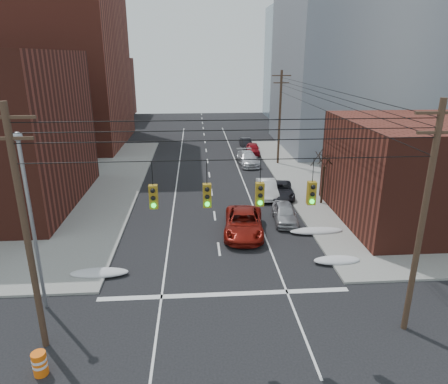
{
  "coord_description": "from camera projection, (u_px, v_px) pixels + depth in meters",
  "views": [
    {
      "loc": [
        -1.42,
        -12.57,
        12.6
      ],
      "look_at": [
        0.58,
        15.29,
        3.0
      ],
      "focal_mm": 32.0,
      "sensor_mm": 36.0,
      "label": 1
    }
  ],
  "objects": [
    {
      "name": "parked_car_c",
      "position": [
        281.0,
        190.0,
        37.18
      ],
      "size": [
        2.84,
        5.13,
        1.36
      ],
      "primitive_type": "imported",
      "rotation": [
        0.0,
        0.0,
        -0.12
      ],
      "color": "black",
      "rests_on": "ground"
    },
    {
      "name": "utility_pole_far",
      "position": [
        280.0,
        116.0,
        46.82
      ],
      "size": [
        2.2,
        0.28,
        11.0
      ],
      "color": "#473323",
      "rests_on": "ground"
    },
    {
      "name": "bare_tree",
      "position": [
        323.0,
        179.0,
        34.81
      ],
      "size": [
        2.09,
        2.2,
        4.93
      ],
      "color": "black",
      "rests_on": "ground"
    },
    {
      "name": "building_brick_tall",
      "position": [
        29.0,
        37.0,
        54.82
      ],
      "size": [
        24.0,
        20.0,
        30.0
      ],
      "primitive_type": "cube",
      "color": "maroon",
      "rests_on": "ground"
    },
    {
      "name": "snow_east_far",
      "position": [
        316.0,
        231.0,
        29.69
      ],
      "size": [
        4.0,
        1.08,
        0.42
      ],
      "primitive_type": "ellipsoid",
      "color": "silver",
      "rests_on": "ground"
    },
    {
      "name": "utility_pole_left",
      "position": [
        26.0,
        230.0,
        16.43
      ],
      "size": [
        2.2,
        0.28,
        11.0
      ],
      "color": "#473323",
      "rests_on": "ground"
    },
    {
      "name": "parked_car_a",
      "position": [
        285.0,
        213.0,
        31.62
      ],
      "size": [
        2.08,
        4.46,
        1.48
      ],
      "primitive_type": "imported",
      "rotation": [
        0.0,
        0.0,
        -0.08
      ],
      "color": "#A6A6AA",
      "rests_on": "ground"
    },
    {
      "name": "parked_car_b",
      "position": [
        267.0,
        189.0,
        37.29
      ],
      "size": [
        1.76,
        4.7,
        1.53
      ],
      "primitive_type": "imported",
      "rotation": [
        0.0,
        0.0,
        -0.03
      ],
      "color": "silver",
      "rests_on": "ground"
    },
    {
      "name": "utility_pole_right",
      "position": [
        423.0,
        218.0,
        17.58
      ],
      "size": [
        2.2,
        0.28,
        11.0
      ],
      "color": "#473323",
      "rests_on": "ground"
    },
    {
      "name": "construction_barrel",
      "position": [
        40.0,
        363.0,
        16.47
      ],
      "size": [
        0.67,
        0.67,
        1.06
      ],
      "rotation": [
        0.0,
        0.0,
        0.11
      ],
      "color": "#FF640D",
      "rests_on": "ground"
    },
    {
      "name": "lot_car_a",
      "position": [
        53.0,
        185.0,
        37.77
      ],
      "size": [
        4.83,
        2.17,
        1.54
      ],
      "primitive_type": "imported",
      "rotation": [
        0.0,
        0.0,
        1.69
      ],
      "color": "silver",
      "rests_on": "sidewalk_nw"
    },
    {
      "name": "snow_nw",
      "position": [
        99.0,
        273.0,
        23.97
      ],
      "size": [
        3.5,
        1.08,
        0.42
      ],
      "primitive_type": "ellipsoid",
      "color": "silver",
      "rests_on": "ground"
    },
    {
      "name": "parked_car_e",
      "position": [
        253.0,
        149.0,
        53.39
      ],
      "size": [
        2.13,
        4.45,
        1.47
      ],
      "primitive_type": "imported",
      "rotation": [
        0.0,
        0.0,
        -0.09
      ],
      "color": "maroon",
      "rests_on": "ground"
    },
    {
      "name": "traffic_signals",
      "position": [
        234.0,
        194.0,
        16.53
      ],
      "size": [
        17.0,
        0.42,
        2.02
      ],
      "color": "black",
      "rests_on": "ground"
    },
    {
      "name": "street_light",
      "position": [
        30.0,
        209.0,
        19.27
      ],
      "size": [
        0.44,
        0.44,
        9.32
      ],
      "color": "gray",
      "rests_on": "ground"
    },
    {
      "name": "building_office",
      "position": [
        364.0,
        56.0,
        54.98
      ],
      "size": [
        22.0,
        20.0,
        25.0
      ],
      "primitive_type": "cube",
      "color": "gray",
      "rests_on": "ground"
    },
    {
      "name": "snow_ne",
      "position": [
        337.0,
        260.0,
        25.45
      ],
      "size": [
        3.0,
        1.08,
        0.42
      ],
      "primitive_type": "ellipsoid",
      "color": "silver",
      "rests_on": "ground"
    },
    {
      "name": "building_storefront",
      "position": [
        446.0,
        172.0,
        31.07
      ],
      "size": [
        16.0,
        12.0,
        8.0
      ],
      "primitive_type": "cube",
      "color": "#532219",
      "rests_on": "ground"
    },
    {
      "name": "parked_car_f",
      "position": [
        246.0,
        143.0,
        57.34
      ],
      "size": [
        1.61,
        3.98,
        1.28
      ],
      "primitive_type": "imported",
      "rotation": [
        0.0,
        0.0,
        0.06
      ],
      "color": "black",
      "rests_on": "ground"
    },
    {
      "name": "building_glass",
      "position": [
        321.0,
        64.0,
        80.13
      ],
      "size": [
        20.0,
        18.0,
        22.0
      ],
      "primitive_type": "cube",
      "color": "gray",
      "rests_on": "ground"
    },
    {
      "name": "red_pickup",
      "position": [
        244.0,
        223.0,
        29.49
      ],
      "size": [
        3.45,
        6.33,
        1.68
      ],
      "primitive_type": "imported",
      "rotation": [
        0.0,
        0.0,
        -0.11
      ],
      "color": "maroon",
      "rests_on": "ground"
    },
    {
      "name": "building_brick_far",
      "position": [
        75.0,
        89.0,
        82.14
      ],
      "size": [
        22.0,
        18.0,
        12.0
      ],
      "primitive_type": "cube",
      "color": "#532219",
      "rests_on": "ground"
    },
    {
      "name": "parked_car_d",
      "position": [
        248.0,
        159.0,
        48.12
      ],
      "size": [
        2.58,
        5.55,
        1.57
      ],
      "primitive_type": "imported",
      "rotation": [
        0.0,
        0.0,
        0.07
      ],
      "color": "silver",
      "rests_on": "ground"
    },
    {
      "name": "lot_car_b",
      "position": [
        51.0,
        186.0,
        37.76
      ],
      "size": [
        5.49,
        3.46,
        1.41
      ],
      "primitive_type": "imported",
      "rotation": [
        0.0,
        0.0,
        1.8
      ],
      "color": "silver",
      "rests_on": "sidewalk_nw"
    },
    {
      "name": "lot_car_d",
      "position": [
        14.0,
        183.0,
        38.8
      ],
      "size": [
        3.97,
        2.53,
        1.26
      ],
      "primitive_type": "imported",
      "rotation": [
        0.0,
        0.0,
        1.88
      ],
      "color": "#B3B3B8",
      "rests_on": "sidewalk_nw"
    }
  ]
}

